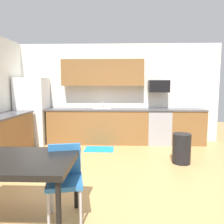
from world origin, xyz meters
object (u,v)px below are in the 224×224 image
at_px(oven_range, 158,127).
at_px(chair_near_table, 65,175).
at_px(trash_bin, 182,148).
at_px(dining_table, 9,164).
at_px(microwave, 159,86).
at_px(refrigerator, 33,111).

height_order(oven_range, chair_near_table, oven_range).
distance_m(chair_near_table, trash_bin, 2.67).
distance_m(oven_range, chair_near_table, 3.84).
distance_m(oven_range, dining_table, 4.29).
distance_m(microwave, dining_table, 4.44).
bearing_deg(chair_near_table, refrigerator, 116.82).
height_order(microwave, chair_near_table, microwave).
relative_size(refrigerator, trash_bin, 2.93).
height_order(chair_near_table, trash_bin, chair_near_table).
height_order(microwave, dining_table, microwave).
bearing_deg(refrigerator, chair_near_table, -63.18).
relative_size(oven_range, chair_near_table, 1.07).
relative_size(oven_range, dining_table, 0.65).
xyz_separation_m(refrigerator, trash_bin, (3.58, -1.48, -0.58)).
bearing_deg(microwave, chair_near_table, -115.43).
bearing_deg(trash_bin, microwave, 96.74).
xyz_separation_m(microwave, dining_table, (-2.24, -3.75, -0.83)).
relative_size(refrigerator, dining_table, 1.25).
bearing_deg(microwave, refrigerator, -176.96).
relative_size(oven_range, trash_bin, 1.52).
relative_size(microwave, chair_near_table, 0.64).
distance_m(dining_table, chair_near_table, 0.62).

